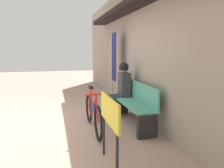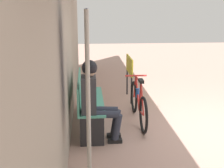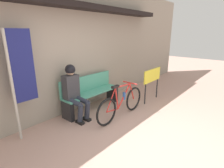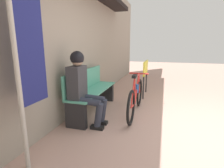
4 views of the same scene
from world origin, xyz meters
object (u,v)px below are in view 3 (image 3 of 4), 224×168
Objects in this scene: park_bench_near at (91,94)px; person_seated at (73,88)px; banner_pole at (20,74)px; signboard at (152,78)px; bicycle at (121,103)px.

person_seated reaches higher than park_bench_near.
signboard is (3.19, -0.92, -0.54)m from banner_pole.
banner_pole is 2.12× the size of signboard.
person_seated is 0.63× the size of banner_pole.
bicycle is at bearing 178.92° from signboard.
person_seated is at bearing -5.70° from banner_pole.
bicycle is (0.13, -0.90, -0.07)m from park_bench_near.
signboard is at bearing -20.86° from person_seated.
signboard reaches higher than bicycle.
park_bench_near is 1.76× the size of signboard.
banner_pole is 3.36m from signboard.
bicycle is at bearing -26.46° from banner_pole.
signboard reaches higher than park_bench_near.
person_seated is 1.34× the size of signboard.
banner_pole is (-1.05, 0.10, 0.51)m from person_seated.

